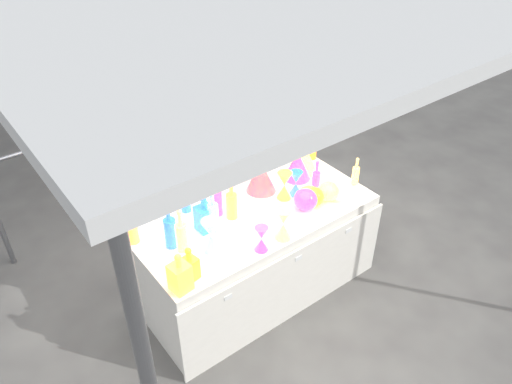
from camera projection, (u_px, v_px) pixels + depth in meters
ground at (256, 286)px, 4.10m from camera, size 80.00×80.00×0.00m
display_table at (257, 253)px, 3.87m from camera, size 1.84×0.83×0.75m
cardboard_box_closed at (101, 141)px, 5.64m from camera, size 0.58×0.42×0.42m
cardboard_box_flat at (143, 140)px, 6.01m from camera, size 0.89×0.78×0.06m
bottle_0 at (130, 223)px, 3.32m from camera, size 0.09×0.09×0.33m
bottle_1 at (185, 195)px, 3.61m from camera, size 0.08×0.08×0.29m
bottle_3 at (217, 196)px, 3.58m from camera, size 0.10×0.10×0.31m
bottle_4 at (181, 231)px, 3.25m from camera, size 0.09×0.09×0.33m
bottle_5 at (213, 211)px, 3.41m from camera, size 0.08×0.08×0.35m
bottle_6 at (232, 199)px, 3.54m from camera, size 0.08×0.08×0.32m
bottle_7 at (170, 226)px, 3.28m from camera, size 0.10×0.10×0.35m
decanter_0 at (180, 272)px, 2.98m from camera, size 0.13×0.13×0.28m
decanter_1 at (189, 263)px, 3.06m from camera, size 0.11×0.11×0.24m
decanter_2 at (204, 213)px, 3.44m from camera, size 0.12×0.12×0.28m
hourglass_1 at (261, 239)px, 3.29m from camera, size 0.13×0.13×0.19m
hourglass_2 at (283, 224)px, 3.38m from camera, size 0.16×0.16×0.24m
hourglass_3 at (211, 236)px, 3.27m from camera, size 0.13×0.13×0.25m
hourglass_4 at (284, 185)px, 3.76m from camera, size 0.12×0.12×0.23m
hourglass_5 at (296, 183)px, 3.80m from camera, size 0.12×0.12×0.21m
globe_0 at (309, 196)px, 3.74m from camera, size 0.21×0.21×0.13m
globe_1 at (328, 192)px, 3.77m from camera, size 0.22×0.22×0.13m
globe_2 at (313, 198)px, 3.72m from camera, size 0.19×0.19×0.13m
globe_3 at (306, 200)px, 3.68m from camera, size 0.23×0.23×0.14m
lampshade_0 at (262, 174)px, 3.89m from camera, size 0.25×0.25×0.23m
lampshade_1 at (261, 175)px, 3.83m from camera, size 0.30×0.30×0.28m
lampshade_2 at (298, 164)px, 3.98m from camera, size 0.28×0.28×0.26m
lampshade_3 at (303, 156)px, 4.06m from camera, size 0.30×0.30×0.29m
bottle_8 at (311, 144)px, 4.23m from camera, size 0.07×0.07×0.27m
bottle_9 at (313, 142)px, 4.21m from camera, size 0.09×0.09×0.32m
bottle_10 at (316, 177)px, 3.81m from camera, size 0.08×0.08×0.28m
bottle_11 at (356, 171)px, 3.90m from camera, size 0.07×0.07×0.25m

